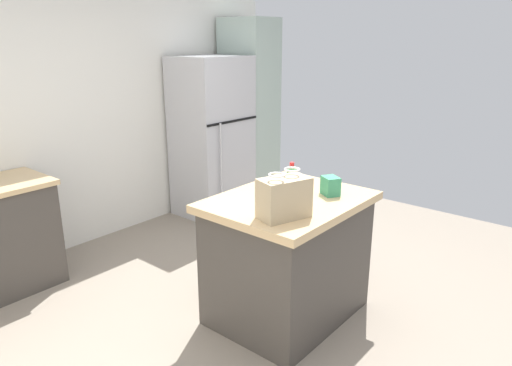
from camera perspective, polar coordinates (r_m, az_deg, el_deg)
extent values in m
plane|color=gray|center=(3.58, 1.41, -16.44)|extent=(6.22, 6.22, 0.00)
cube|color=silver|center=(4.84, -20.86, 8.02)|extent=(5.18, 0.10, 2.61)
cube|color=#423D38|center=(3.47, 3.85, -9.44)|extent=(1.04, 0.80, 0.86)
cube|color=tan|center=(3.29, 4.01, -2.29)|extent=(1.12, 0.88, 0.06)
cube|color=#B7B7BC|center=(5.43, -5.35, 5.61)|extent=(0.80, 0.64, 1.80)
cube|color=black|center=(5.17, -2.84, 7.51)|extent=(0.78, 0.01, 0.02)
cylinder|color=#B7B7BC|center=(5.08, -4.25, 2.73)|extent=(0.02, 0.02, 0.81)
cube|color=#9EB2A8|center=(5.87, -0.79, 8.62)|extent=(0.48, 0.61, 2.22)
cube|color=tan|center=(2.89, 3.42, -1.83)|extent=(0.35, 0.27, 0.25)
torus|color=white|center=(2.78, 2.52, 1.00)|extent=(0.13, 0.13, 0.01)
torus|color=white|center=(2.90, 4.41, 1.66)|extent=(0.13, 0.13, 0.01)
cube|color=#388E66|center=(3.36, 9.03, -0.35)|extent=(0.15, 0.16, 0.13)
cylinder|color=#4C9956|center=(3.25, 4.34, -0.15)|extent=(0.07, 0.07, 0.20)
cone|color=#4C9956|center=(3.22, 4.38, 1.83)|extent=(0.06, 0.06, 0.03)
cylinder|color=red|center=(3.21, 4.39, 2.30)|extent=(0.03, 0.03, 0.02)
torus|color=black|center=(3.53, 4.70, -0.34)|extent=(0.21, 0.21, 0.01)
sphere|color=#19666B|center=(3.54, 5.77, 0.11)|extent=(0.06, 0.06, 0.06)
sphere|color=#19666B|center=(3.51, 3.64, -0.02)|extent=(0.06, 0.06, 0.06)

